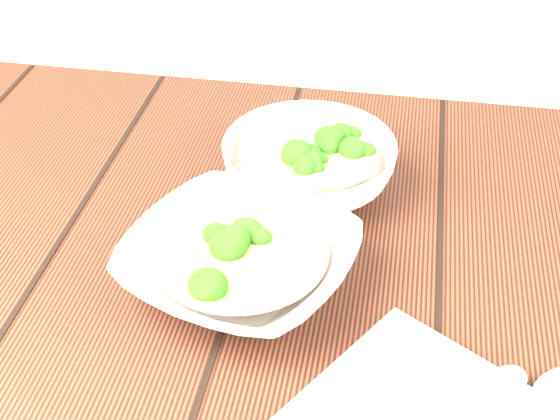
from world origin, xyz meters
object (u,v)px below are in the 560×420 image
object	(u,v)px
table	(260,358)
soup_bowl_front	(240,261)
soup_bowl_back	(309,164)
trivet	(239,214)

from	to	relation	value
table	soup_bowl_front	bearing A→B (deg)	-148.04
soup_bowl_front	soup_bowl_back	xyz separation A→B (m)	(0.04, 0.17, 0.01)
table	trivet	bearing A→B (deg)	114.57
soup_bowl_back	trivet	size ratio (longest dim) A/B	1.95
table	trivet	world-z (taller)	trivet
soup_bowl_front	trivet	distance (m)	0.10
soup_bowl_front	trivet	size ratio (longest dim) A/B	2.36
soup_bowl_back	trivet	distance (m)	0.10
table	soup_bowl_back	distance (m)	0.22
table	soup_bowl_front	world-z (taller)	soup_bowl_front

